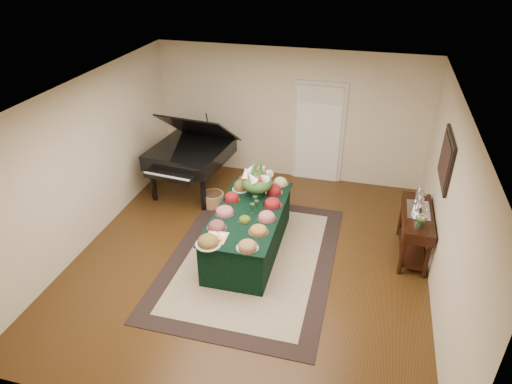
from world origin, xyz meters
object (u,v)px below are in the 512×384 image
(buffet_table, at_px, (249,231))
(grand_piano, at_px, (190,153))
(floral_centerpiece, at_px, (257,179))
(mahogany_sideboard, at_px, (416,223))

(buffet_table, bearing_deg, grand_piano, 135.17)
(floral_centerpiece, bearing_deg, mahogany_sideboard, 0.48)
(grand_piano, distance_m, mahogany_sideboard, 4.35)
(buffet_table, height_order, grand_piano, grand_piano)
(floral_centerpiece, height_order, mahogany_sideboard, floral_centerpiece)
(buffet_table, relative_size, grand_piano, 1.23)
(mahogany_sideboard, bearing_deg, buffet_table, -167.83)
(grand_piano, bearing_deg, floral_centerpiece, -33.52)
(grand_piano, bearing_deg, buffet_table, -44.83)
(floral_centerpiece, height_order, grand_piano, grand_piano)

